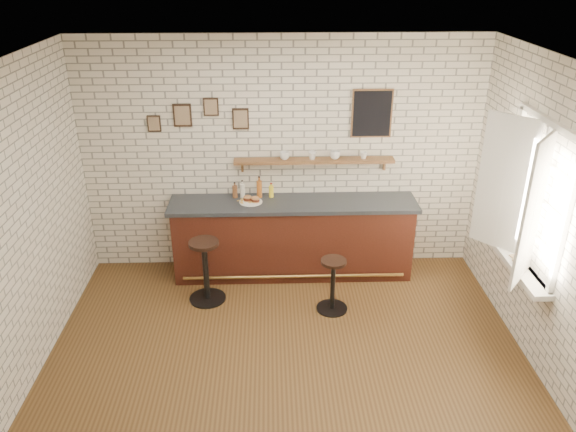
% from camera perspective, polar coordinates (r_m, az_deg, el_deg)
% --- Properties ---
extents(ground, '(5.00, 5.00, 0.00)m').
position_cam_1_polar(ground, '(6.07, -0.11, -13.96)').
color(ground, brown).
rests_on(ground, ground).
extents(bar_counter, '(3.10, 0.65, 1.01)m').
position_cam_1_polar(bar_counter, '(7.22, 0.51, -2.22)').
color(bar_counter, '#461C12').
rests_on(bar_counter, ground).
extents(sandwich_plate, '(0.28, 0.28, 0.01)m').
position_cam_1_polar(sandwich_plate, '(7.00, -3.80, 1.45)').
color(sandwich_plate, white).
rests_on(sandwich_plate, bar_counter).
extents(ciabatta_sandwich, '(0.22, 0.15, 0.07)m').
position_cam_1_polar(ciabatta_sandwich, '(6.99, -3.73, 1.76)').
color(ciabatta_sandwich, '#B57D4A').
rests_on(ciabatta_sandwich, sandwich_plate).
extents(potato_chips, '(0.26, 0.18, 0.00)m').
position_cam_1_polar(potato_chips, '(7.00, -4.01, 1.50)').
color(potato_chips, gold).
rests_on(potato_chips, sandwich_plate).
extents(bitters_bottle_brown, '(0.06, 0.06, 0.21)m').
position_cam_1_polar(bitters_bottle_brown, '(7.13, -5.41, 2.51)').
color(bitters_bottle_brown, brown).
rests_on(bitters_bottle_brown, bar_counter).
extents(bitters_bottle_white, '(0.06, 0.06, 0.23)m').
position_cam_1_polar(bitters_bottle_white, '(7.12, -4.65, 2.60)').
color(bitters_bottle_white, silver).
rests_on(bitters_bottle_white, bar_counter).
extents(bitters_bottle_amber, '(0.07, 0.07, 0.28)m').
position_cam_1_polar(bitters_bottle_amber, '(7.10, -2.93, 2.78)').
color(bitters_bottle_amber, '#A3521A').
rests_on(bitters_bottle_amber, bar_counter).
extents(condiment_bottle_yellow, '(0.06, 0.06, 0.19)m').
position_cam_1_polar(condiment_bottle_yellow, '(7.11, -1.71, 2.54)').
color(condiment_bottle_yellow, yellow).
rests_on(condiment_bottle_yellow, bar_counter).
extents(bar_stool_left, '(0.46, 0.46, 0.79)m').
position_cam_1_polar(bar_stool_left, '(6.76, -8.37, -5.34)').
color(bar_stool_left, black).
rests_on(bar_stool_left, ground).
extents(bar_stool_right, '(0.37, 0.37, 0.66)m').
position_cam_1_polar(bar_stool_right, '(6.57, 4.58, -6.82)').
color(bar_stool_right, black).
rests_on(bar_stool_right, ground).
extents(wall_shelf, '(2.00, 0.18, 0.18)m').
position_cam_1_polar(wall_shelf, '(7.03, 2.67, 5.63)').
color(wall_shelf, brown).
rests_on(wall_shelf, ground).
extents(shelf_cup_a, '(0.17, 0.17, 0.10)m').
position_cam_1_polar(shelf_cup_a, '(6.99, -0.35, 6.15)').
color(shelf_cup_a, white).
rests_on(shelf_cup_a, wall_shelf).
extents(shelf_cup_b, '(0.14, 0.14, 0.10)m').
position_cam_1_polar(shelf_cup_b, '(7.00, 2.48, 6.17)').
color(shelf_cup_b, white).
rests_on(shelf_cup_b, wall_shelf).
extents(shelf_cup_c, '(0.16, 0.16, 0.10)m').
position_cam_1_polar(shelf_cup_c, '(7.03, 4.80, 6.20)').
color(shelf_cup_c, white).
rests_on(shelf_cup_c, wall_shelf).
extents(shelf_cup_d, '(0.11, 0.11, 0.08)m').
position_cam_1_polar(shelf_cup_d, '(7.08, 7.69, 6.13)').
color(shelf_cup_d, white).
rests_on(shelf_cup_d, wall_shelf).
extents(back_wall_decor, '(2.96, 0.02, 0.56)m').
position_cam_1_polar(back_wall_decor, '(6.92, 1.26, 10.27)').
color(back_wall_decor, black).
rests_on(back_wall_decor, ground).
extents(window_sill, '(0.20, 1.35, 0.06)m').
position_cam_1_polar(window_sill, '(6.33, 22.13, -4.43)').
color(window_sill, white).
rests_on(window_sill, ground).
extents(casement_window, '(0.40, 1.30, 1.56)m').
position_cam_1_polar(casement_window, '(6.00, 22.91, 1.80)').
color(casement_window, white).
rests_on(casement_window, ground).
extents(book_lower, '(0.20, 0.23, 0.02)m').
position_cam_1_polar(book_lower, '(6.30, 22.04, -4.15)').
color(book_lower, tan).
rests_on(book_lower, window_sill).
extents(book_upper, '(0.23, 0.24, 0.02)m').
position_cam_1_polar(book_upper, '(6.32, 21.94, -3.84)').
color(book_upper, tan).
rests_on(book_upper, book_lower).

